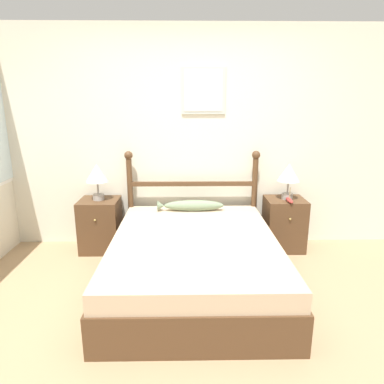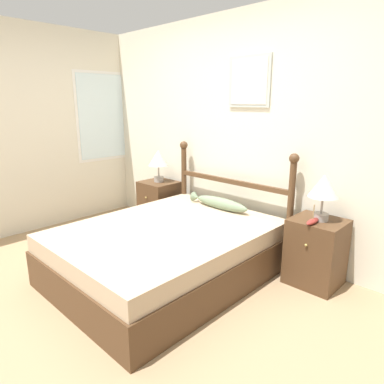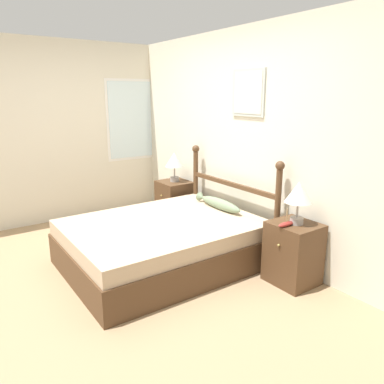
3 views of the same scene
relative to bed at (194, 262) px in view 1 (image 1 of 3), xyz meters
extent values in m
plane|color=#9E7F5B|center=(-0.06, -0.62, -0.24)|extent=(16.00, 16.00, 0.00)
cube|color=beige|center=(-0.06, 1.11, 1.03)|extent=(6.40, 0.06, 2.55)
cube|color=#ADB7B2|center=(0.13, 1.07, 1.58)|extent=(0.50, 0.02, 0.52)
cube|color=beige|center=(0.13, 1.06, 1.58)|extent=(0.44, 0.01, 0.46)
cube|color=#4C331E|center=(0.00, 0.00, -0.08)|extent=(1.54, 2.00, 0.33)
cube|color=tan|center=(0.00, 0.00, 0.17)|extent=(1.50, 1.96, 0.16)
cylinder|color=#4C331E|center=(-0.74, 0.97, 0.29)|extent=(0.06, 0.06, 1.07)
sphere|color=#4C331E|center=(-0.74, 0.97, 0.87)|extent=(0.10, 0.10, 0.10)
cylinder|color=#4C331E|center=(0.74, 0.97, 0.29)|extent=(0.06, 0.06, 1.07)
sphere|color=#4C331E|center=(0.74, 0.97, 0.87)|extent=(0.10, 0.10, 0.10)
cube|color=#4C331E|center=(0.00, 0.97, 0.53)|extent=(1.47, 0.04, 0.05)
cube|color=#4C331E|center=(-1.08, 0.84, 0.06)|extent=(0.45, 0.41, 0.61)
sphere|color=tan|center=(-1.08, 0.62, 0.20)|extent=(0.02, 0.02, 0.02)
cube|color=#4C331E|center=(1.08, 0.84, 0.06)|extent=(0.45, 0.41, 0.61)
sphere|color=tan|center=(1.08, 0.62, 0.20)|extent=(0.02, 0.02, 0.02)
cylinder|color=gray|center=(-1.08, 0.85, 0.40)|extent=(0.13, 0.13, 0.07)
cylinder|color=gray|center=(-1.08, 0.85, 0.51)|extent=(0.02, 0.02, 0.15)
cone|color=beige|center=(-1.08, 0.85, 0.68)|extent=(0.26, 0.26, 0.20)
cylinder|color=gray|center=(1.10, 0.84, 0.40)|extent=(0.13, 0.13, 0.07)
cylinder|color=gray|center=(1.10, 0.84, 0.51)|extent=(0.02, 0.02, 0.15)
cone|color=beige|center=(1.10, 0.84, 0.68)|extent=(0.26, 0.26, 0.20)
ellipsoid|color=maroon|center=(1.08, 0.71, 0.39)|extent=(0.06, 0.20, 0.04)
cylinder|color=#997F56|center=(1.08, 0.71, 0.48)|extent=(0.01, 0.01, 0.13)
ellipsoid|color=gray|center=(0.01, 0.79, 0.31)|extent=(0.69, 0.12, 0.13)
cone|color=gray|center=(-0.36, 0.79, 0.31)|extent=(0.08, 0.11, 0.11)
camera|label=1|loc=(-0.07, -2.95, 1.46)|focal=32.00mm
camera|label=2|loc=(2.25, -2.00, 1.38)|focal=32.00mm
camera|label=3|loc=(3.29, -1.91, 1.57)|focal=35.00mm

